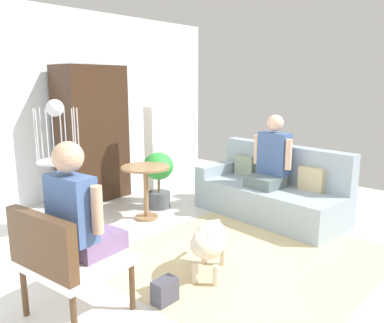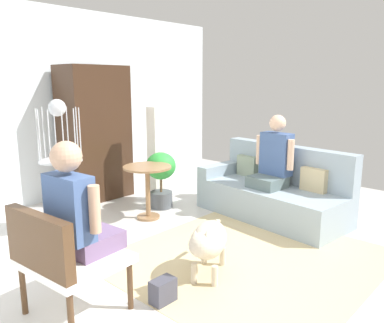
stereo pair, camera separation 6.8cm
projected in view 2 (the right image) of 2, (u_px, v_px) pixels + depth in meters
name	position (u px, v px, depth m)	size (l,w,h in m)	color
ground_plane	(223.00, 259.00, 3.78)	(7.22, 7.22, 0.00)	beige
back_wall	(56.00, 105.00, 5.54)	(6.22, 0.12, 2.72)	silver
area_rug	(248.00, 258.00, 3.79)	(2.40, 2.23, 0.01)	#C6B284
couch	(273.00, 192.00, 4.96)	(1.01, 1.95, 0.89)	#8EA0AD
armchair	(61.00, 254.00, 2.74)	(0.69, 0.73, 0.85)	#4C331E
person_on_couch	(274.00, 158.00, 4.82)	(0.48, 0.55, 0.89)	slate
person_on_armchair	(76.00, 210.00, 2.80)	(0.49, 0.53, 0.86)	slate
round_end_table	(148.00, 181.00, 4.82)	(0.60, 0.60, 0.67)	olive
dog	(208.00, 241.00, 3.38)	(0.80, 0.52, 0.55)	beige
bird_cage_stand	(61.00, 158.00, 4.30)	(0.47, 0.47, 1.51)	silver
potted_plant	(161.00, 175.00, 5.24)	(0.41, 0.41, 0.77)	#4C5156
column_lamp	(156.00, 155.00, 5.51)	(0.20, 0.20, 1.35)	#4C4742
armoire_cabinet	(95.00, 133.00, 5.61)	(0.92, 0.56, 1.92)	#382316
handbag	(163.00, 291.00, 3.03)	(0.20, 0.12, 0.19)	#3F3F4C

